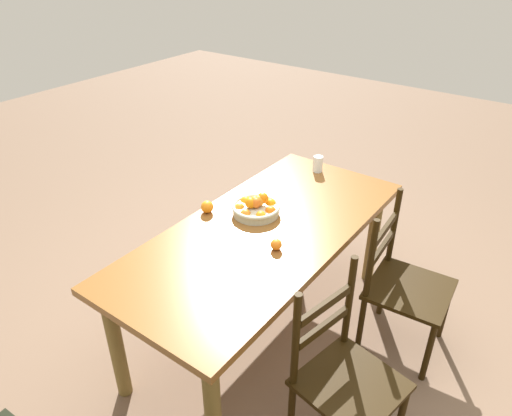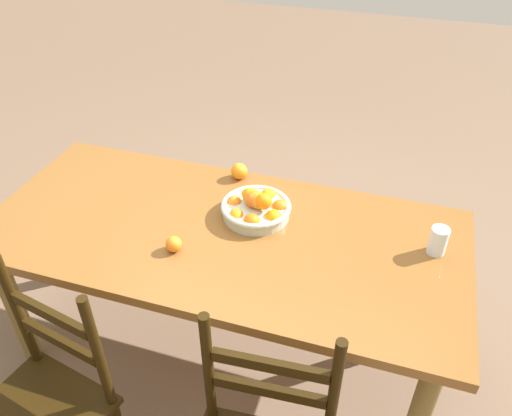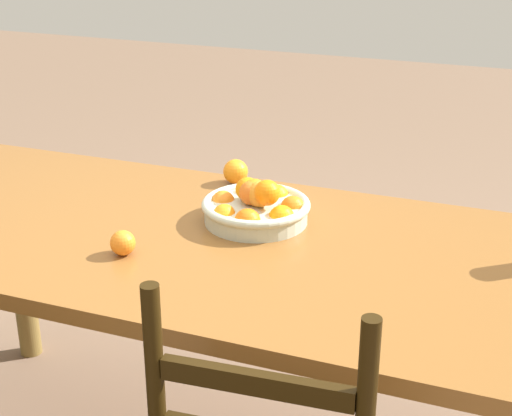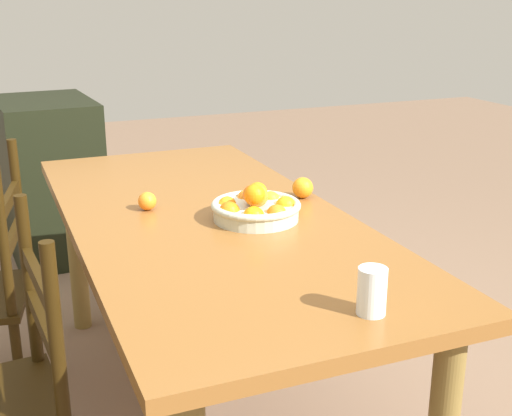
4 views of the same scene
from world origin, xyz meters
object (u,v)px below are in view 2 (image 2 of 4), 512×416
object	(u,v)px
drinking_glass	(438,241)
chair_near_window	(43,409)
dining_table	(223,248)
orange_loose_0	(239,171)
orange_loose_1	(174,244)
fruit_bowl	(256,207)

from	to	relation	value
drinking_glass	chair_near_window	bearing A→B (deg)	35.24
dining_table	chair_near_window	size ratio (longest dim) A/B	2.03
dining_table	drinking_glass	world-z (taller)	drinking_glass
orange_loose_0	drinking_glass	world-z (taller)	drinking_glass
orange_loose_0	orange_loose_1	distance (m)	0.56
chair_near_window	orange_loose_1	bearing A→B (deg)	75.69
orange_loose_1	drinking_glass	world-z (taller)	drinking_glass
dining_table	fruit_bowl	world-z (taller)	fruit_bowl
fruit_bowl	orange_loose_0	xyz separation A→B (m)	(0.16, -0.25, -0.01)
fruit_bowl	drinking_glass	world-z (taller)	fruit_bowl
dining_table	orange_loose_0	xyz separation A→B (m)	(0.06, -0.39, 0.14)
chair_near_window	fruit_bowl	xyz separation A→B (m)	(-0.52, -0.89, 0.38)
chair_near_window	fruit_bowl	bearing A→B (deg)	71.06
dining_table	orange_loose_1	bearing A→B (deg)	52.62
orange_loose_0	orange_loose_1	world-z (taller)	orange_loose_0
fruit_bowl	drinking_glass	xyz separation A→B (m)	(-0.73, 0.01, 0.01)
chair_near_window	fruit_bowl	distance (m)	1.10
chair_near_window	drinking_glass	distance (m)	1.58
chair_near_window	drinking_glass	xyz separation A→B (m)	(-1.25, -0.88, 0.39)
dining_table	fruit_bowl	size ratio (longest dim) A/B	6.65
dining_table	orange_loose_0	size ratio (longest dim) A/B	25.81
orange_loose_0	orange_loose_1	size ratio (longest dim) A/B	1.20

